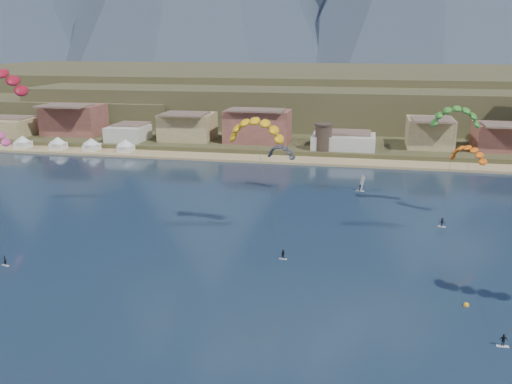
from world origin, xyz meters
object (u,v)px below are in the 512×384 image
(watchtower, at_px, (323,137))
(kitesurfer_green, at_px, (456,114))
(windsurfer, at_px, (361,186))
(buoy, at_px, (466,305))
(kitesurfer_yellow, at_px, (256,126))

(watchtower, bearing_deg, kitesurfer_green, -60.48)
(windsurfer, relative_size, buoy, 4.82)
(kitesurfer_green, height_order, windsurfer, kitesurfer_green)
(kitesurfer_green, height_order, buoy, kitesurfer_green)
(kitesurfer_green, bearing_deg, buoy, -93.54)
(windsurfer, bearing_deg, kitesurfer_green, -38.59)
(watchtower, distance_m, kitesurfer_yellow, 78.07)
(windsurfer, bearing_deg, kitesurfer_yellow, -117.18)
(watchtower, distance_m, buoy, 103.34)
(kitesurfer_yellow, relative_size, kitesurfer_green, 1.02)
(kitesurfer_yellow, relative_size, buoy, 31.07)
(kitesurfer_green, relative_size, buoy, 30.39)
(watchtower, relative_size, buoy, 10.93)
(kitesurfer_yellow, xyz_separation_m, kitesurfer_green, (37.11, 21.74, 0.41))
(kitesurfer_yellow, height_order, buoy, kitesurfer_yellow)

